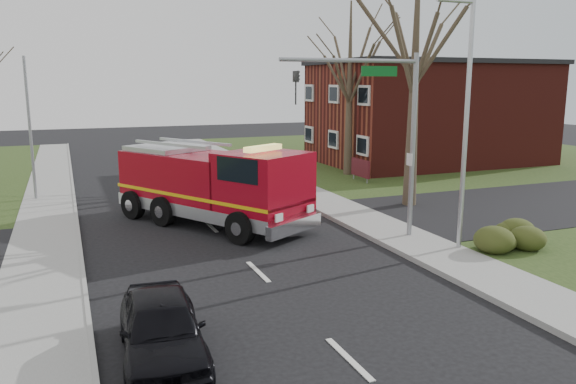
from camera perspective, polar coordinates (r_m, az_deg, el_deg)
name	(u,v)px	position (r m, az deg, el deg)	size (l,w,h in m)	color
ground	(258,272)	(17.58, -3.06, -8.11)	(120.00, 120.00, 0.00)	black
sidewalk_right	(426,248)	(20.30, 13.83, -5.55)	(2.40, 80.00, 0.15)	gray
sidewalk_left	(40,298)	(16.77, -23.87, -9.78)	(2.40, 80.00, 0.15)	gray
brick_building	(429,112)	(41.62, 14.11, 7.86)	(15.40, 10.40, 7.25)	maroon
health_center_sign	(360,168)	(32.72, 7.37, 2.40)	(0.12, 2.00, 1.40)	#51131B
hedge_corner	(511,233)	(21.17, 21.68, -3.92)	(2.80, 2.00, 0.90)	#2E3C15
bare_tree_near	(416,45)	(26.34, 12.85, 14.39)	(6.00, 6.00, 12.00)	#3C3124
bare_tree_far	(350,70)	(34.79, 6.30, 12.21)	(5.25, 5.25, 10.50)	#3C3124
traffic_signal_mast	(383,113)	(20.21, 9.65, 7.91)	(5.29, 0.18, 6.80)	gray
streetlight_pole	(465,120)	(19.70, 17.53, 7.02)	(1.48, 0.16, 8.40)	#B7BABF
utility_pole_far	(30,130)	(29.87, -24.73, 5.72)	(0.14, 0.14, 7.00)	gray
fire_engine	(213,187)	(23.08, -7.59, 0.49)	(6.80, 8.90, 3.46)	maroon
parked_car_maroon	(162,328)	(12.38, -12.71, -13.33)	(1.70, 4.22, 1.44)	black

